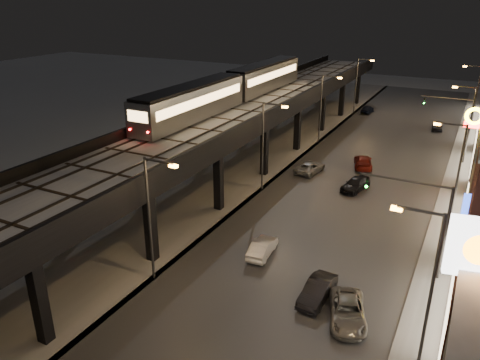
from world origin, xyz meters
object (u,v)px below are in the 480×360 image
at_px(car_mid_dark, 363,162).
at_px(sign_citgo, 474,282).
at_px(car_far_white, 367,110).
at_px(subway_train, 233,87).
at_px(car_near_white, 262,248).
at_px(car_onc_dark, 347,312).
at_px(car_onc_silver, 317,291).
at_px(car_onc_red, 437,126).
at_px(car_onc_white, 356,185).
at_px(car_mid_silver, 310,168).

height_order(car_mid_dark, sign_citgo, sign_citgo).
height_order(car_mid_dark, car_far_white, car_mid_dark).
xyz_separation_m(subway_train, car_near_white, (13.28, -20.12, -7.71)).
bearing_deg(car_mid_dark, car_onc_dark, 85.95).
bearing_deg(sign_citgo, car_far_white, 105.97).
distance_m(car_mid_dark, car_onc_silver, 26.46).
height_order(car_far_white, car_onc_red, car_far_white).
bearing_deg(car_far_white, car_mid_dark, 105.89).
bearing_deg(car_onc_white, car_mid_silver, 168.25).
xyz_separation_m(car_near_white, car_onc_white, (3.05, 15.86, -0.02)).
xyz_separation_m(car_onc_dark, car_onc_red, (0.12, 48.11, -0.01)).
distance_m(car_mid_silver, sign_citgo, 34.90).
bearing_deg(sign_citgo, car_near_white, 140.68).
bearing_deg(car_mid_dark, car_onc_silver, 81.58).
relative_size(car_mid_dark, sign_citgo, 0.42).
bearing_deg(car_mid_silver, car_far_white, -79.25).
xyz_separation_m(car_near_white, car_mid_silver, (-2.72, 18.47, -0.02)).
height_order(subway_train, car_onc_white, subway_train).
relative_size(car_mid_dark, car_onc_dark, 1.02).
xyz_separation_m(car_near_white, sign_citgo, (13.72, -11.24, 8.01)).
bearing_deg(car_near_white, car_onc_silver, 142.76).
distance_m(car_mid_dark, car_onc_dark, 28.02).
xyz_separation_m(car_onc_silver, car_onc_white, (-2.47, 19.28, -0.06)).
height_order(car_onc_silver, car_onc_red, car_onc_silver).
bearing_deg(sign_citgo, car_mid_silver, 118.97).
bearing_deg(car_near_white, car_mid_dark, -100.71).
xyz_separation_m(car_near_white, car_onc_silver, (5.51, -3.42, 0.04)).
relative_size(car_near_white, sign_citgo, 0.34).
height_order(subway_train, car_onc_red, subway_train).
bearing_deg(subway_train, car_onc_red, 47.78).
xyz_separation_m(car_mid_dark, car_onc_silver, (3.39, -26.24, -0.01)).
relative_size(car_mid_dark, car_onc_white, 1.12).
height_order(car_onc_dark, car_onc_white, car_onc_dark).
bearing_deg(car_onc_white, car_far_white, 113.82).
distance_m(car_mid_dark, car_onc_red, 21.48).
height_order(car_mid_dark, car_onc_white, car_mid_dark).
xyz_separation_m(car_mid_silver, car_onc_red, (10.66, 25.03, 0.02)).
bearing_deg(car_far_white, car_onc_dark, 105.65).
bearing_deg(car_mid_silver, car_onc_dark, 123.67).
bearing_deg(car_mid_silver, car_onc_red, -103.94).
distance_m(car_onc_silver, car_onc_red, 46.98).
relative_size(car_onc_red, sign_citgo, 0.33).
distance_m(car_mid_dark, car_far_white, 27.07).
xyz_separation_m(subway_train, car_mid_dark, (15.40, 2.70, -7.66)).
xyz_separation_m(car_near_white, car_onc_dark, (7.82, -4.61, 0.01)).
xyz_separation_m(car_onc_dark, sign_citgo, (5.91, -6.63, 8.01)).
bearing_deg(subway_train, car_mid_dark, 9.94).
distance_m(subway_train, sign_citgo, 41.39).
xyz_separation_m(car_mid_dark, car_onc_red, (5.81, 20.67, -0.05)).
relative_size(car_mid_silver, sign_citgo, 0.39).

